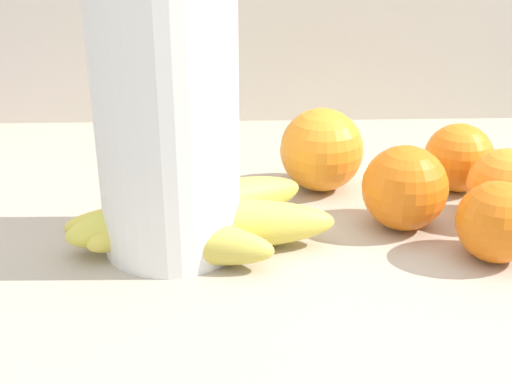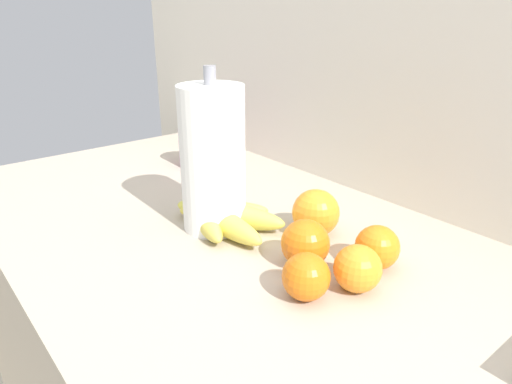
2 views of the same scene
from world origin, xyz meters
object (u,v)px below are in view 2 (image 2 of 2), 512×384
Objects in this scene: banana_bunch at (221,217)px; paper_towel_roll at (213,159)px; orange_center at (305,243)px; orange_back_left at (316,213)px; orange_right at (306,277)px; orange_back_right at (358,268)px; mug at (194,147)px; orange_front at (377,247)px.

banana_bunch is 0.11m from paper_towel_roll.
orange_center is 0.91× the size of orange_back_left.
orange_right is at bearing -50.12° from orange_back_left.
paper_towel_roll is at bearing -172.69° from orange_back_right.
paper_towel_roll reaches higher than mug.
orange_front is (0.26, 0.10, 0.01)m from banana_bunch.
paper_towel_roll is (-0.27, -0.11, 0.09)m from orange_front.
paper_towel_roll is (-0.29, -0.04, 0.09)m from orange_back_right.
banana_bunch is at bearing -173.42° from orange_back_right.
orange_right is at bearing -6.90° from paper_towel_roll.
banana_bunch is at bearing -158.47° from orange_front.
orange_front is at bearing -4.65° from mug.
paper_towel_roll reaches higher than orange_back_right.
banana_bunch is 2.33× the size of mug.
orange_front is 0.13m from orange_back_left.
orange_right is at bearing -114.54° from orange_back_right.
mug is (-0.45, 0.04, 0.01)m from orange_back_left.
orange_right reaches higher than banana_bunch.
orange_front reaches higher than orange_right.
orange_center is 0.26× the size of paper_towel_roll.
paper_towel_roll is (-0.20, -0.03, 0.09)m from orange_center.
orange_back_right is (0.09, 0.01, -0.00)m from orange_center.
orange_back_left is 0.45m from mug.
orange_center is at bearing 8.02° from paper_towel_roll.
orange_center is 0.11m from orange_back_left.
paper_towel_roll is at bearing 173.10° from orange_right.
orange_center is at bearing -13.94° from mug.
orange_front is 0.82× the size of orange_back_left.
paper_towel_roll reaches higher than orange_center.
orange_back_left is at bearing 129.88° from orange_right.
orange_back_right is at bearing 5.77° from orange_center.
banana_bunch is 0.17m from orange_back_left.
mug is at bearing 166.06° from orange_center.
banana_bunch is 0.19m from orange_center.
orange_back_left reaches higher than banana_bunch.
orange_front reaches higher than banana_bunch.
orange_center is 0.09m from orange_back_right.
orange_back_left is at bearing 176.82° from orange_front.
orange_back_right is 0.61m from mug.
banana_bunch is 0.28m from orange_back_right.
orange_front and orange_back_right have the same top height.
mug reaches higher than banana_bunch.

